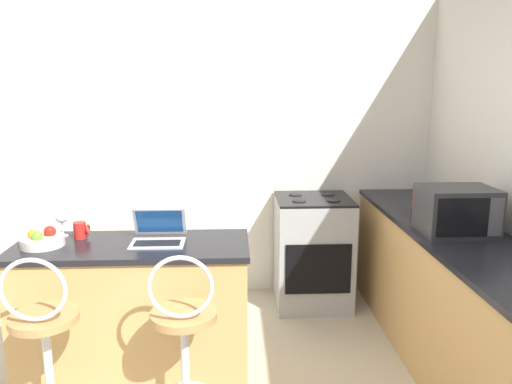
{
  "coord_description": "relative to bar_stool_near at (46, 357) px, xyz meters",
  "views": [
    {
      "loc": [
        0.18,
        -1.94,
        1.86
      ],
      "look_at": [
        0.36,
        1.86,
        1.04
      ],
      "focal_mm": 35.0,
      "sensor_mm": 36.0,
      "label": 1
    }
  ],
  "objects": [
    {
      "name": "bar_stool_near",
      "position": [
        0.0,
        0.0,
        0.0
      ],
      "size": [
        0.4,
        0.4,
        1.07
      ],
      "color": "silver",
      "rests_on": "ground_plane"
    },
    {
      "name": "counter_right",
      "position": [
        2.39,
        0.56,
        -0.04
      ],
      "size": [
        0.62,
        2.91,
        0.94
      ],
      "color": "tan",
      "rests_on": "ground_plane"
    },
    {
      "name": "wall_back",
      "position": [
        0.77,
        2.03,
        0.79
      ],
      "size": [
        12.0,
        0.06,
        2.6
      ],
      "color": "silver",
      "rests_on": "ground_plane"
    },
    {
      "name": "mug_red",
      "position": [
        0.02,
        0.64,
        0.48
      ],
      "size": [
        0.09,
        0.08,
        0.1
      ],
      "color": "red",
      "rests_on": "breakfast_bar"
    },
    {
      "name": "bar_stool_far",
      "position": [
        0.69,
        0.0,
        0.0
      ],
      "size": [
        0.4,
        0.4,
        1.07
      ],
      "color": "silver",
      "rests_on": "ground_plane"
    },
    {
      "name": "laptop",
      "position": [
        0.5,
        0.55,
        0.48
      ],
      "size": [
        0.31,
        0.26,
        0.2
      ],
      "color": "#B7BABF",
      "rests_on": "breakfast_bar"
    },
    {
      "name": "toaster",
      "position": [
        2.4,
        1.17,
        0.52
      ],
      "size": [
        0.19,
        0.26,
        0.2
      ],
      "color": "red",
      "rests_on": "counter_right"
    },
    {
      "name": "microwave",
      "position": [
        2.35,
        0.64,
        0.57
      ],
      "size": [
        0.44,
        0.35,
        0.29
      ],
      "color": "#2D2D30",
      "rests_on": "counter_right"
    },
    {
      "name": "wine_glass_tall",
      "position": [
        -0.11,
        0.69,
        0.55
      ],
      "size": [
        0.08,
        0.08,
        0.17
      ],
      "color": "silver",
      "rests_on": "breakfast_bar"
    },
    {
      "name": "fruit_bowl",
      "position": [
        -0.16,
        0.5,
        0.46
      ],
      "size": [
        0.25,
        0.25,
        0.11
      ],
      "color": "silver",
      "rests_on": "breakfast_bar"
    },
    {
      "name": "breakfast_bar",
      "position": [
        0.35,
        0.52,
        -0.04
      ],
      "size": [
        1.38,
        0.56,
        0.94
      ],
      "color": "tan",
      "rests_on": "ground_plane"
    },
    {
      "name": "stove_range",
      "position": [
        1.62,
        1.68,
        -0.04
      ],
      "size": [
        0.62,
        0.6,
        0.94
      ],
      "color": "#9EA3A8",
      "rests_on": "ground_plane"
    }
  ]
}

